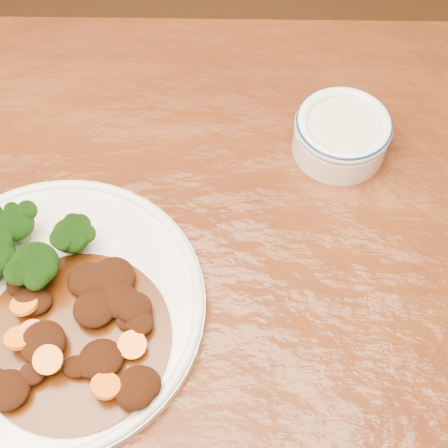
{
  "coord_description": "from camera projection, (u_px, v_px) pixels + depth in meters",
  "views": [
    {
      "loc": [
        0.18,
        -0.24,
        1.34
      ],
      "look_at": [
        0.16,
        0.11,
        0.77
      ],
      "focal_mm": 50.0,
      "sensor_mm": 36.0,
      "label": 1
    }
  ],
  "objects": [
    {
      "name": "dining_table",
      "position": [
        74.0,
        346.0,
        0.7
      ],
      "size": [
        1.54,
        0.96,
        0.75
      ],
      "rotation": [
        0.0,
        0.0,
        0.04
      ],
      "color": "#56280F",
      "rests_on": "ground"
    },
    {
      "name": "dinner_plate",
      "position": [
        52.0,
        307.0,
        0.63
      ],
      "size": [
        0.31,
        0.31,
        0.02
      ],
      "rotation": [
        0.0,
        0.0,
        0.1
      ],
      "color": "silver",
      "rests_on": "dining_table"
    },
    {
      "name": "mince_stew",
      "position": [
        83.0,
        331.0,
        0.6
      ],
      "size": [
        0.19,
        0.19,
        0.03
      ],
      "color": "#462007",
      "rests_on": "dinner_plate"
    },
    {
      "name": "dip_bowl",
      "position": [
        341.0,
        133.0,
        0.72
      ],
      "size": [
        0.11,
        0.11,
        0.05
      ],
      "rotation": [
        0.0,
        0.0,
        -0.09
      ],
      "color": "silver",
      "rests_on": "dining_table"
    }
  ]
}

